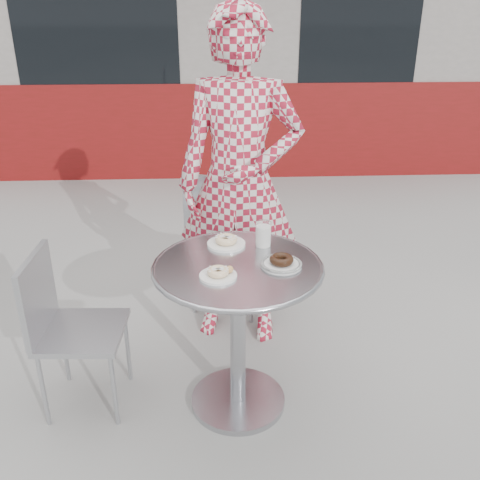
{
  "coord_description": "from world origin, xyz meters",
  "views": [
    {
      "loc": [
        -0.06,
        -2.02,
        1.81
      ],
      "look_at": [
        0.04,
        0.13,
        0.82
      ],
      "focal_mm": 40.0,
      "sensor_mm": 36.0,
      "label": 1
    }
  ],
  "objects_px": {
    "bistro_table": "(238,302)",
    "plate_near": "(219,273)",
    "seated_person": "(240,184)",
    "plate_checker": "(281,263)",
    "milk_cup": "(263,235)",
    "plate_far": "(226,242)",
    "chair_left": "(84,360)",
    "chair_far": "(231,264)"
  },
  "relations": [
    {
      "from": "bistro_table",
      "to": "plate_near",
      "type": "bearing_deg",
      "value": -128.68
    },
    {
      "from": "seated_person",
      "to": "plate_checker",
      "type": "distance_m",
      "value": 0.69
    },
    {
      "from": "milk_cup",
      "to": "plate_far",
      "type": "bearing_deg",
      "value": 174.88
    },
    {
      "from": "chair_left",
      "to": "plate_near",
      "type": "xyz_separation_m",
      "value": [
        0.64,
        -0.15,
        0.53
      ]
    },
    {
      "from": "seated_person",
      "to": "milk_cup",
      "type": "distance_m",
      "value": 0.47
    },
    {
      "from": "chair_far",
      "to": "plate_far",
      "type": "height_order",
      "value": "chair_far"
    },
    {
      "from": "plate_far",
      "to": "plate_near",
      "type": "relative_size",
      "value": 1.14
    },
    {
      "from": "seated_person",
      "to": "plate_near",
      "type": "bearing_deg",
      "value": -88.58
    },
    {
      "from": "chair_left",
      "to": "seated_person",
      "type": "height_order",
      "value": "seated_person"
    },
    {
      "from": "bistro_table",
      "to": "milk_cup",
      "type": "relative_size",
      "value": 6.41
    },
    {
      "from": "milk_cup",
      "to": "plate_checker",
      "type": "bearing_deg",
      "value": -73.71
    },
    {
      "from": "bistro_table",
      "to": "plate_far",
      "type": "height_order",
      "value": "plate_far"
    },
    {
      "from": "bistro_table",
      "to": "plate_near",
      "type": "height_order",
      "value": "plate_near"
    },
    {
      "from": "bistro_table",
      "to": "milk_cup",
      "type": "height_order",
      "value": "milk_cup"
    },
    {
      "from": "chair_far",
      "to": "bistro_table",
      "type": "bearing_deg",
      "value": 110.55
    },
    {
      "from": "bistro_table",
      "to": "seated_person",
      "type": "relative_size",
      "value": 0.42
    },
    {
      "from": "bistro_table",
      "to": "chair_left",
      "type": "relative_size",
      "value": 0.96
    },
    {
      "from": "chair_far",
      "to": "chair_left",
      "type": "distance_m",
      "value": 1.14
    },
    {
      "from": "bistro_table",
      "to": "chair_far",
      "type": "height_order",
      "value": "chair_far"
    },
    {
      "from": "seated_person",
      "to": "plate_near",
      "type": "distance_m",
      "value": 0.77
    },
    {
      "from": "chair_far",
      "to": "plate_far",
      "type": "distance_m",
      "value": 0.88
    },
    {
      "from": "seated_person",
      "to": "chair_far",
      "type": "bearing_deg",
      "value": 108.82
    },
    {
      "from": "plate_far",
      "to": "milk_cup",
      "type": "height_order",
      "value": "milk_cup"
    },
    {
      "from": "bistro_table",
      "to": "seated_person",
      "type": "height_order",
      "value": "seated_person"
    },
    {
      "from": "seated_person",
      "to": "plate_checker",
      "type": "bearing_deg",
      "value": -66.8
    },
    {
      "from": "bistro_table",
      "to": "chair_left",
      "type": "distance_m",
      "value": 0.8
    },
    {
      "from": "plate_far",
      "to": "plate_near",
      "type": "bearing_deg",
      "value": -97.1
    },
    {
      "from": "plate_checker",
      "to": "chair_far",
      "type": "bearing_deg",
      "value": 101.25
    },
    {
      "from": "chair_far",
      "to": "milk_cup",
      "type": "relative_size",
      "value": 7.7
    },
    {
      "from": "plate_far",
      "to": "chair_left",
      "type": "bearing_deg",
      "value": -167.37
    },
    {
      "from": "chair_left",
      "to": "chair_far",
      "type": "bearing_deg",
      "value": -36.93
    },
    {
      "from": "bistro_table",
      "to": "plate_near",
      "type": "xyz_separation_m",
      "value": [
        -0.08,
        -0.1,
        0.2
      ]
    },
    {
      "from": "chair_far",
      "to": "plate_far",
      "type": "bearing_deg",
      "value": 107.07
    },
    {
      "from": "plate_far",
      "to": "milk_cup",
      "type": "relative_size",
      "value": 1.51
    },
    {
      "from": "seated_person",
      "to": "milk_cup",
      "type": "relative_size",
      "value": 15.33
    },
    {
      "from": "plate_far",
      "to": "chair_far",
      "type": "bearing_deg",
      "value": 86.64
    },
    {
      "from": "plate_far",
      "to": "milk_cup",
      "type": "distance_m",
      "value": 0.18
    },
    {
      "from": "plate_checker",
      "to": "milk_cup",
      "type": "bearing_deg",
      "value": 106.29
    },
    {
      "from": "plate_near",
      "to": "seated_person",
      "type": "bearing_deg",
      "value": 80.77
    },
    {
      "from": "seated_person",
      "to": "plate_checker",
      "type": "height_order",
      "value": "seated_person"
    },
    {
      "from": "seated_person",
      "to": "milk_cup",
      "type": "bearing_deg",
      "value": -68.52
    },
    {
      "from": "chair_left",
      "to": "plate_checker",
      "type": "height_order",
      "value": "plate_checker"
    }
  ]
}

